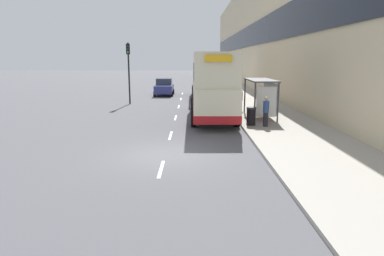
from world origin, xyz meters
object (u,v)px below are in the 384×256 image
at_px(pedestrian_at_shelter, 267,111).
at_px(traffic_light_far_kerb, 129,63).
at_px(pedestrian_1, 241,100).
at_px(car_0, 165,87).
at_px(bus_shelter, 265,91).
at_px(double_decker_bus_ahead, 207,75).
at_px(litter_bin, 252,116).
at_px(double_decker_bus_near, 213,84).

distance_m(pedestrian_at_shelter, traffic_light_far_kerb, 14.90).
bearing_deg(pedestrian_1, traffic_light_far_kerb, 151.94).
distance_m(car_0, pedestrian_at_shelter, 19.97).
distance_m(bus_shelter, pedestrian_at_shelter, 3.07).
bearing_deg(double_decker_bus_ahead, litter_bin, -82.78).
bearing_deg(double_decker_bus_near, traffic_light_far_kerb, 133.53).
distance_m(double_decker_bus_near, traffic_light_far_kerb, 10.06).
relative_size(car_0, pedestrian_1, 2.60).
xyz_separation_m(double_decker_bus_ahead, traffic_light_far_kerb, (-6.93, -5.29, 1.27)).
bearing_deg(pedestrian_at_shelter, litter_bin, 153.56).
bearing_deg(double_decker_bus_near, pedestrian_1, 46.46).
relative_size(double_decker_bus_ahead, pedestrian_at_shelter, 6.14).
xyz_separation_m(double_decker_bus_near, traffic_light_far_kerb, (-6.88, 7.24, 1.27)).
bearing_deg(double_decker_bus_near, bus_shelter, -14.75).
relative_size(bus_shelter, pedestrian_at_shelter, 2.48).
height_order(car_0, traffic_light_far_kerb, traffic_light_far_kerb).
bearing_deg(bus_shelter, pedestrian_1, 107.86).
relative_size(pedestrian_1, litter_bin, 1.52).
relative_size(double_decker_bus_near, pedestrian_1, 6.48).
bearing_deg(pedestrian_at_shelter, double_decker_bus_ahead, 99.67).
height_order(pedestrian_at_shelter, pedestrian_1, pedestrian_at_shelter).
bearing_deg(traffic_light_far_kerb, car_0, 72.09).
bearing_deg(double_decker_bus_near, double_decker_bus_ahead, 89.74).
bearing_deg(double_decker_bus_ahead, pedestrian_at_shelter, -80.33).
height_order(car_0, pedestrian_at_shelter, car_0).
height_order(double_decker_bus_ahead, pedestrian_1, double_decker_bus_ahead).
relative_size(pedestrian_at_shelter, traffic_light_far_kerb, 0.32).
height_order(double_decker_bus_ahead, traffic_light_far_kerb, traffic_light_far_kerb).
distance_m(bus_shelter, double_decker_bus_near, 3.43).
height_order(double_decker_bus_ahead, car_0, double_decker_bus_ahead).
bearing_deg(car_0, bus_shelter, 116.19).
height_order(bus_shelter, pedestrian_1, bus_shelter).
xyz_separation_m(double_decker_bus_ahead, pedestrian_1, (2.20, -10.16, -1.33)).
xyz_separation_m(pedestrian_at_shelter, pedestrian_1, (-0.58, 6.15, -0.05)).
xyz_separation_m(bus_shelter, traffic_light_far_kerb, (-10.17, 8.11, 1.68)).
xyz_separation_m(car_0, traffic_light_far_kerb, (-2.45, -7.59, 2.65)).
relative_size(bus_shelter, litter_bin, 4.00).
xyz_separation_m(car_0, litter_bin, (6.50, -18.22, -0.23)).
xyz_separation_m(pedestrian_at_shelter, litter_bin, (-0.76, 0.38, -0.34)).
relative_size(car_0, traffic_light_far_kerb, 0.78).
bearing_deg(bus_shelter, double_decker_bus_near, 165.25).
bearing_deg(pedestrian_1, pedestrian_at_shelter, -84.58).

